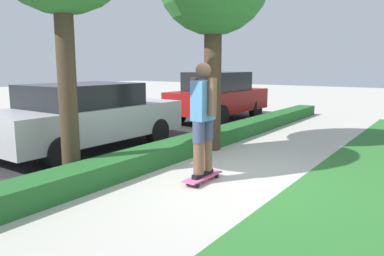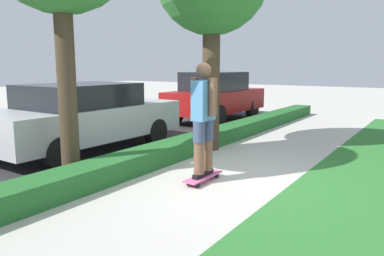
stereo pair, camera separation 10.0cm
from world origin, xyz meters
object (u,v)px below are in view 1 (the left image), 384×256
(skateboard, at_px, (203,177))
(parked_car_middle, at_px, (86,116))
(parked_car_rear, at_px, (218,96))
(skater_person, at_px, (203,117))

(skateboard, xyz_separation_m, parked_car_middle, (0.48, 3.39, 0.70))
(parked_car_middle, bearing_deg, parked_car_rear, -0.44)
(skateboard, height_order, skater_person, skater_person)
(skateboard, bearing_deg, parked_car_middle, 82.01)
(parked_car_middle, height_order, parked_car_rear, parked_car_rear)
(skateboard, xyz_separation_m, parked_car_rear, (6.02, 3.27, 0.78))
(skater_person, distance_m, parked_car_middle, 3.43)
(skateboard, xyz_separation_m, skater_person, (0.00, -0.00, 1.00))
(parked_car_middle, distance_m, parked_car_rear, 5.55)
(parked_car_rear, bearing_deg, skateboard, -149.74)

